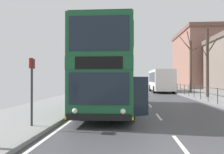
% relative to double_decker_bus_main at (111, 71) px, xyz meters
% --- Properties ---
extents(double_decker_bus_main, '(3.19, 11.06, 4.37)m').
position_rel_double_decker_bus_main_xyz_m(double_decker_bus_main, '(0.00, 0.00, 0.00)').
color(double_decker_bus_main, '#19512D').
rests_on(double_decker_bus_main, ground).
extents(background_bus_far_lane, '(2.72, 9.62, 3.05)m').
position_rel_double_decker_bus_main_xyz_m(background_bus_far_lane, '(5.48, 19.56, -0.62)').
color(background_bus_far_lane, white).
rests_on(background_bus_far_lane, ground).
extents(pedestrian_railing_far_kerb, '(0.05, 28.38, 1.09)m').
position_rel_double_decker_bus_main_xyz_m(pedestrian_railing_far_kerb, '(6.93, 5.16, -1.42)').
color(pedestrian_railing_far_kerb, '#2D3338').
rests_on(pedestrian_railing_far_kerb, ground).
extents(bus_stop_sign_near, '(0.08, 0.44, 2.43)m').
position_rel_double_decker_bus_main_xyz_m(bus_stop_sign_near, '(-2.42, -5.58, -0.64)').
color(bus_stop_sign_near, '#2D2D33').
rests_on(bus_stop_sign_near, ground).
extents(bare_tree_far_00, '(1.59, 3.12, 6.46)m').
position_rel_double_decker_bus_main_xyz_m(bare_tree_far_00, '(8.45, 9.01, 1.22)').
color(bare_tree_far_00, '#423328').
rests_on(bare_tree_far_00, ground).
extents(bare_tree_far_02, '(2.63, 1.83, 7.64)m').
position_rel_double_decker_bus_main_xyz_m(bare_tree_far_02, '(8.87, 16.75, 1.53)').
color(bare_tree_far_02, '#4C3D2D').
rests_on(bare_tree_far_02, ground).
extents(background_building_02, '(10.95, 17.59, 11.93)m').
position_rel_double_decker_bus_main_xyz_m(background_building_02, '(17.16, 37.49, 3.70)').
color(background_building_02, '#936656').
rests_on(background_building_02, ground).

